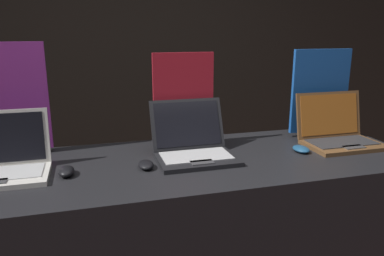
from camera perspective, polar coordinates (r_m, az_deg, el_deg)
The scene contains 10 objects.
wall_back at distance 3.46m, azimuth -8.66°, elevation 12.01°, with size 8.00×0.05×2.80m.
display_counter at distance 1.92m, azimuth -0.06°, elevation -18.80°, with size 2.10×0.73×0.98m.
mouse_front at distance 1.61m, azimuth -18.62°, elevation -6.26°, with size 0.06×0.10×0.04m.
promo_stand_front at distance 1.91m, azimuth -26.75°, elevation 3.44°, with size 0.39×0.07×0.52m.
laptop_middle at distance 1.73m, azimuth 0.18°, elevation -2.58°, with size 0.35×0.35×0.25m.
mouse_middle at distance 1.61m, azimuth -7.05°, elevation -5.57°, with size 0.07×0.10×0.03m.
promo_stand_middle at distance 1.85m, azimuth -1.30°, elevation 3.89°, with size 0.30×0.07×0.47m.
laptop_back at distance 2.06m, azimuth 21.33°, elevation -0.66°, with size 0.38×0.30×0.26m.
mouse_back at distance 1.89m, azimuth 16.29°, elevation -3.09°, with size 0.07×0.10×0.03m.
promo_stand_back at distance 2.17m, azimuth 18.90°, elevation 4.80°, with size 0.34×0.07×0.47m.
Camera 1 is at (-0.43, -1.18, 1.55)m, focal length 35.00 mm.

